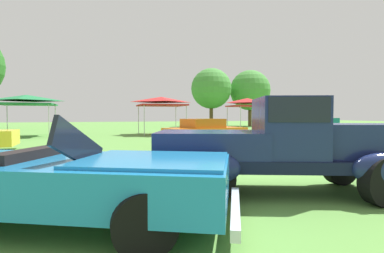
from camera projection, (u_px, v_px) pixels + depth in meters
The scene contains 11 objects.
ground_plane at pixel (267, 187), 5.87m from camera, with size 120.00×120.00×0.00m, color #568C3D.
feature_pickup_truck at pixel (282, 145), 5.37m from camera, with size 4.60×2.92×1.70m.
neighbor_convertible at pixel (69, 179), 3.85m from camera, with size 4.73×3.44×1.40m.
show_car_orange at pixel (205, 132), 14.33m from camera, with size 4.17×2.58×1.22m.
show_car_teal at pixel (322, 128), 18.93m from camera, with size 3.98×1.82×1.22m.
spectator_near_truck at pixel (306, 128), 11.42m from camera, with size 0.46×0.45×1.69m.
canopy_tent_left_field at pixel (27, 99), 19.48m from camera, with size 3.35×3.35×2.71m.
canopy_tent_center_field at pixel (161, 101), 21.64m from camera, with size 3.23×3.23×2.71m.
canopy_tent_right_field at pixel (248, 102), 23.31m from camera, with size 2.61×2.61×2.71m.
treeline_mid_left at pixel (211, 89), 36.53m from camera, with size 4.89×4.89×7.07m.
treeline_center at pixel (250, 90), 38.31m from camera, with size 5.09×5.09×7.10m.
Camera 1 is at (-3.15, -5.11, 1.39)m, focal length 28.19 mm.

